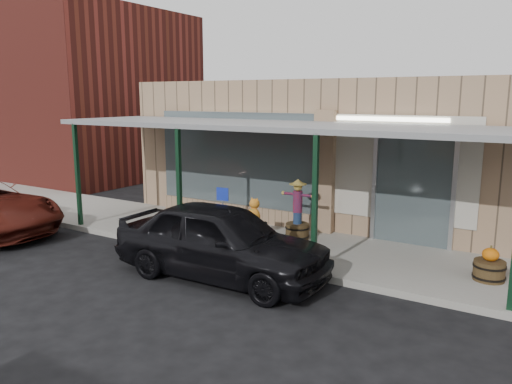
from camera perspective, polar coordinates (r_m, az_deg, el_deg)
The scene contains 9 objects.
ground at distance 9.92m, azimuth -8.62°, elevation -11.40°, with size 120.00×120.00×0.00m, color black.
sidewalk at distance 12.69m, azimuth 1.98°, elevation -5.93°, with size 40.00×3.20×0.15m, color gray.
storefront at distance 16.35m, azimuth 10.02°, elevation 4.91°, with size 12.00×6.25×4.20m.
awning at distance 12.13m, azimuth 1.98°, elevation 7.41°, with size 12.00×3.00×3.04m.
block_buildings_near at distance 16.64m, azimuth 18.11°, elevation 10.42°, with size 61.00×8.00×8.00m.
barrel_scarecrow at distance 12.77m, azimuth 4.76°, elevation -3.07°, with size 0.94×0.70×1.55m.
barrel_pumpkin at distance 11.00m, azimuth 25.12°, elevation -7.87°, with size 0.67×0.67×0.71m.
handicap_sign at distance 11.81m, azimuth -3.83°, elevation -2.04°, with size 0.31×0.06×1.49m.
parked_sedan at distance 10.42m, azimuth -4.01°, elevation -5.57°, with size 4.71×2.07×1.59m.
Camera 1 is at (6.01, -6.95, 3.74)m, focal length 35.00 mm.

